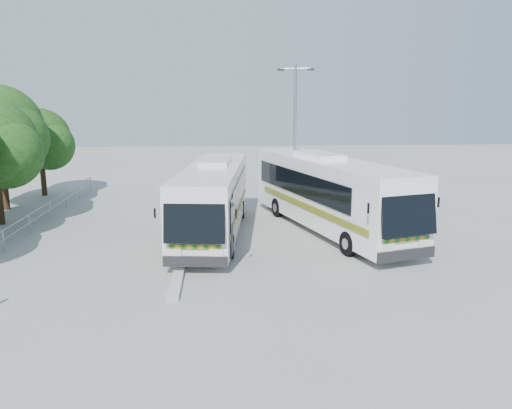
{
  "coord_description": "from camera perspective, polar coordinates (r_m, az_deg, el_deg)",
  "views": [
    {
      "loc": [
        -0.73,
        -21.36,
        6.41
      ],
      "look_at": [
        1.03,
        2.14,
        1.47
      ],
      "focal_mm": 35.0,
      "sensor_mm": 36.0,
      "label": 1
    }
  ],
  "objects": [
    {
      "name": "coach_main",
      "position": [
        24.13,
        -4.87,
        0.86
      ],
      "size": [
        3.75,
        12.26,
        3.35
      ],
      "rotation": [
        0.0,
        0.0,
        -0.11
      ],
      "color": "silver",
      "rests_on": "ground"
    },
    {
      "name": "tree_far_d",
      "position": [
        32.71,
        -27.18,
        7.75
      ],
      "size": [
        5.62,
        5.3,
        7.33
      ],
      "color": "#382314",
      "rests_on": "ground"
    },
    {
      "name": "coach_adjacent",
      "position": [
        24.99,
        8.24,
        1.45
      ],
      "size": [
        6.03,
        13.09,
        3.58
      ],
      "rotation": [
        0.0,
        0.0,
        0.28
      ],
      "color": "white",
      "rests_on": "ground"
    },
    {
      "name": "ground",
      "position": [
        22.31,
        -2.24,
        -4.88
      ],
      "size": [
        100.0,
        100.0,
        0.0
      ],
      "primitive_type": "plane",
      "color": "#979793",
      "rests_on": "ground"
    },
    {
      "name": "railing",
      "position": [
        27.58,
        -23.83,
        -1.06
      ],
      "size": [
        0.06,
        22.0,
        1.0
      ],
      "color": "gray",
      "rests_on": "ground"
    },
    {
      "name": "tree_far_e",
      "position": [
        36.72,
        -23.37,
        6.93
      ],
      "size": [
        4.54,
        4.28,
        5.92
      ],
      "color": "#382314",
      "rests_on": "ground"
    },
    {
      "name": "lamppost",
      "position": [
        28.5,
        4.45,
        8.15
      ],
      "size": [
        2.01,
        0.72,
        8.33
      ],
      "rotation": [
        0.0,
        0.0,
        -0.27
      ],
      "color": "#989BA0",
      "rests_on": "ground"
    },
    {
      "name": "kerb_divider",
      "position": [
        24.25,
        -7.87,
        -3.43
      ],
      "size": [
        0.4,
        16.0,
        0.15
      ],
      "primitive_type": "cube",
      "color": "#B2B2AD",
      "rests_on": "ground"
    }
  ]
}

